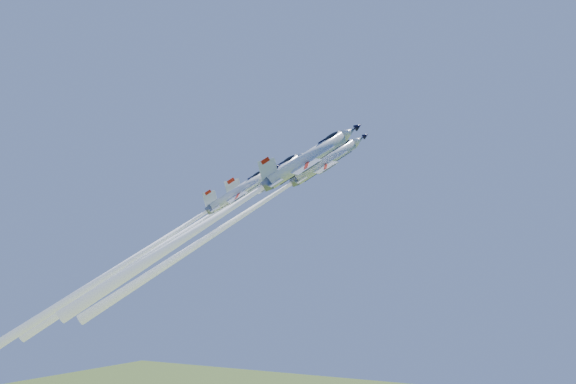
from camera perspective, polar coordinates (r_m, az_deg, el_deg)
The scene contains 4 objects.
jet_lead at distance 101.98m, azimuth -4.46°, elevation -2.32°, with size 30.21×28.94×36.06m.
jet_left at distance 110.33m, azimuth -9.34°, elevation -3.65°, with size 32.91×31.23×38.64m.
jet_right at distance 95.26m, azimuth -5.53°, elevation -1.69°, with size 30.25×28.37×34.80m.
jet_slot at distance 101.77m, azimuth -12.44°, elevation -5.03°, with size 28.94×27.90×34.93m.
Camera 1 is at (50.58, -89.61, 66.69)m, focal length 40.00 mm.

